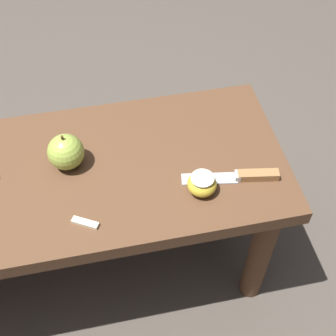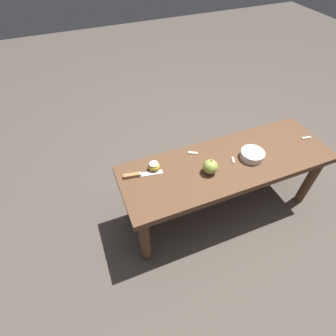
# 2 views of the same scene
# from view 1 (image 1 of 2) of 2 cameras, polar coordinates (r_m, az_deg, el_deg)

# --- Properties ---
(ground_plane) EXTENTS (8.00, 8.00, 0.00)m
(ground_plane) POSITION_cam_1_polar(r_m,az_deg,el_deg) (1.53, -14.44, -12.76)
(ground_plane) COLOR #4C443D
(wooden_bench) EXTENTS (1.32, 0.44, 0.47)m
(wooden_bench) POSITION_cam_1_polar(r_m,az_deg,el_deg) (1.19, -18.19, -3.93)
(wooden_bench) COLOR brown
(wooden_bench) RESTS_ON ground_plane
(knife) EXTENTS (0.23, 0.06, 0.02)m
(knife) POSITION_cam_1_polar(r_m,az_deg,el_deg) (1.09, 9.31, -0.98)
(knife) COLOR #B7BABF
(knife) RESTS_ON wooden_bench
(apple_whole) EXTENTS (0.09, 0.09, 0.10)m
(apple_whole) POSITION_cam_1_polar(r_m,az_deg,el_deg) (1.10, -12.35, 1.92)
(apple_whole) COLOR #9EB747
(apple_whole) RESTS_ON wooden_bench
(apple_cut) EXTENTS (0.07, 0.07, 0.05)m
(apple_cut) POSITION_cam_1_polar(r_m,az_deg,el_deg) (1.05, 4.16, -1.94)
(apple_cut) COLOR gold
(apple_cut) RESTS_ON wooden_bench
(apple_slice_near_knife) EXTENTS (0.06, 0.04, 0.01)m
(apple_slice_near_knife) POSITION_cam_1_polar(r_m,az_deg,el_deg) (1.02, -10.06, -6.59)
(apple_slice_near_knife) COLOR silver
(apple_slice_near_knife) RESTS_ON wooden_bench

